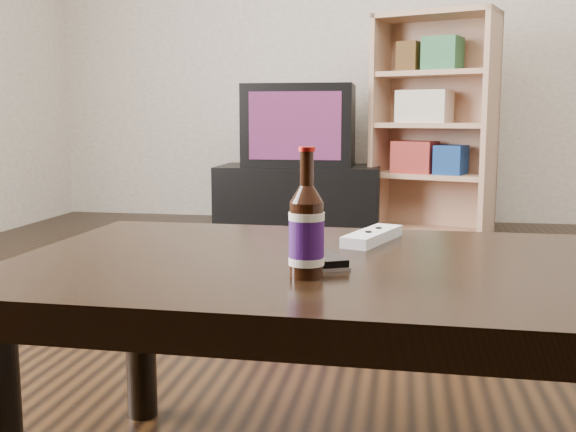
% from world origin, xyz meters
% --- Properties ---
extents(floor, '(5.00, 6.00, 0.01)m').
position_xyz_m(floor, '(0.00, 0.00, -0.01)').
color(floor, black).
rests_on(floor, ground).
extents(wall_back, '(5.00, 0.02, 2.70)m').
position_xyz_m(wall_back, '(0.00, 3.01, 1.35)').
color(wall_back, '#B5ADA2').
rests_on(wall_back, ground).
extents(tv_stand, '(1.04, 0.53, 0.41)m').
position_xyz_m(tv_stand, '(-0.65, 2.49, 0.21)').
color(tv_stand, black).
rests_on(tv_stand, floor).
extents(tv, '(0.69, 0.44, 0.52)m').
position_xyz_m(tv, '(-0.65, 2.48, 0.67)').
color(tv, black).
rests_on(tv, tv_stand).
extents(bookshelf, '(0.80, 0.56, 1.35)m').
position_xyz_m(bookshelf, '(0.19, 2.50, 0.70)').
color(bookshelf, tan).
rests_on(bookshelf, floor).
extents(coffee_table, '(1.25, 0.75, 0.47)m').
position_xyz_m(coffee_table, '(-0.07, -0.61, 0.40)').
color(coffee_table, black).
rests_on(coffee_table, floor).
extents(beer_bottle, '(0.07, 0.07, 0.21)m').
position_xyz_m(beer_bottle, '(-0.13, -0.75, 0.54)').
color(beer_bottle, black).
rests_on(beer_bottle, coffee_table).
extents(phone, '(0.10, 0.12, 0.02)m').
position_xyz_m(phone, '(-0.12, -0.66, 0.47)').
color(phone, silver).
rests_on(phone, coffee_table).
extents(remote, '(0.12, 0.21, 0.03)m').
position_xyz_m(remote, '(-0.04, -0.42, 0.48)').
color(remote, silver).
rests_on(remote, coffee_table).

